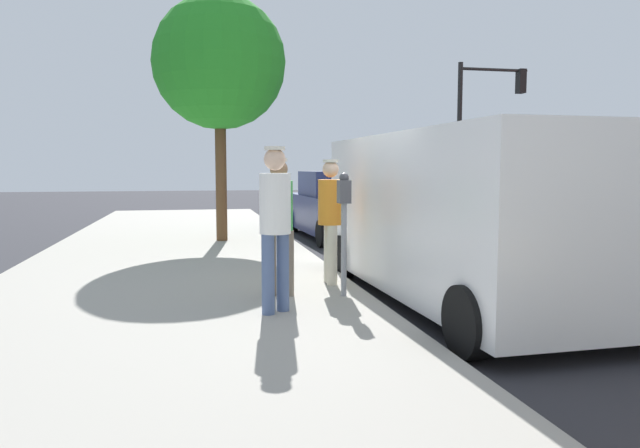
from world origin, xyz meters
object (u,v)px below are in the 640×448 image
at_px(parked_van, 461,214).
at_px(parking_meter_near, 344,213).
at_px(pedestrian_in_white, 275,217).
at_px(pedestrian_in_orange, 331,213).
at_px(traffic_light_corner, 483,115).
at_px(pedestrian_in_green, 279,218).
at_px(parked_sedan_behind, 339,208).
at_px(street_tree, 219,63).

bearing_deg(parked_van, parking_meter_near, -3.85).
xyz_separation_m(pedestrian_in_white, pedestrian_in_orange, (-0.96, -1.48, -0.08)).
distance_m(pedestrian_in_orange, traffic_light_corner, 13.41).
distance_m(pedestrian_in_green, parked_van, 2.29).
bearing_deg(parked_sedan_behind, traffic_light_corner, -144.87).
distance_m(parking_meter_near, pedestrian_in_orange, 0.81).
bearing_deg(pedestrian_in_green, parked_sedan_behind, -109.50).
bearing_deg(traffic_light_corner, parked_van, 61.83).
height_order(traffic_light_corner, street_tree, street_tree).
height_order(pedestrian_in_white, parked_sedan_behind, pedestrian_in_white).
bearing_deg(pedestrian_in_green, pedestrian_in_orange, -141.60).
xyz_separation_m(pedestrian_in_orange, parked_van, (-1.48, 0.91, 0.03)).
xyz_separation_m(parking_meter_near, pedestrian_in_white, (0.94, 0.67, 0.02)).
relative_size(pedestrian_in_white, pedestrian_in_orange, 1.07).
bearing_deg(pedestrian_in_orange, traffic_light_corner, -125.74).
height_order(parked_sedan_behind, traffic_light_corner, traffic_light_corner).
height_order(pedestrian_in_green, parked_sedan_behind, pedestrian_in_green).
distance_m(parking_meter_near, parked_sedan_behind, 7.53).
bearing_deg(parking_meter_near, pedestrian_in_orange, -91.32).
bearing_deg(traffic_light_corner, parking_meter_near, 56.16).
bearing_deg(parking_meter_near, pedestrian_in_white, 35.64).
relative_size(pedestrian_in_green, pedestrian_in_white, 0.94).
bearing_deg(street_tree, pedestrian_in_orange, 103.08).
relative_size(pedestrian_in_orange, parked_sedan_behind, 0.38).
distance_m(pedestrian_in_orange, parked_van, 1.74).
bearing_deg(pedestrian_in_orange, parking_meter_near, 88.68).
xyz_separation_m(traffic_light_corner, street_tree, (8.93, 5.44, 0.44)).
relative_size(pedestrian_in_orange, street_tree, 0.32).
bearing_deg(street_tree, parking_meter_near, 101.21).
distance_m(traffic_light_corner, street_tree, 10.46).
xyz_separation_m(parking_meter_near, street_tree, (1.20, -6.08, 2.78)).
height_order(pedestrian_in_green, street_tree, street_tree).
xyz_separation_m(parking_meter_near, parked_van, (-1.50, 0.10, -0.03)).
relative_size(parked_sedan_behind, traffic_light_corner, 0.86).
bearing_deg(parked_van, pedestrian_in_orange, -31.62).
relative_size(pedestrian_in_white, parked_van, 0.34).
distance_m(parked_van, parked_sedan_behind, 7.43).
bearing_deg(traffic_light_corner, pedestrian_in_orange, 54.26).
xyz_separation_m(parked_sedan_behind, street_tree, (2.96, 1.24, 3.21)).
xyz_separation_m(pedestrian_in_orange, street_tree, (1.22, -5.27, 2.84)).
xyz_separation_m(parking_meter_near, pedestrian_in_green, (0.78, -0.18, -0.06)).
relative_size(parked_sedan_behind, street_tree, 0.85).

